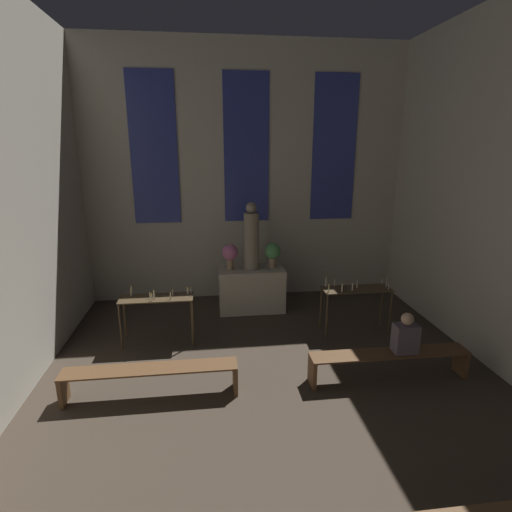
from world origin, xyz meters
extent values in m
cube|color=#B2AD9E|center=(0.00, 11.12, 2.88)|extent=(7.45, 0.12, 5.76)
cube|color=navy|center=(-2.02, 11.04, 3.45)|extent=(1.01, 0.03, 3.22)
cube|color=navy|center=(0.00, 11.04, 3.45)|extent=(1.01, 0.03, 3.22)
cube|color=navy|center=(2.02, 11.04, 3.45)|extent=(1.01, 0.03, 3.22)
cube|color=#BCB29E|center=(0.00, 10.12, 0.48)|extent=(1.42, 0.69, 0.95)
cylinder|color=gray|center=(0.00, 10.12, 1.56)|extent=(0.32, 0.32, 1.22)
sphere|color=gray|center=(0.00, 10.12, 2.29)|extent=(0.23, 0.23, 0.23)
cylinder|color=#937A5B|center=(-0.46, 10.12, 1.08)|extent=(0.15, 0.15, 0.26)
sphere|color=#C66B9E|center=(-0.46, 10.12, 1.33)|extent=(0.35, 0.35, 0.35)
cylinder|color=#937A5B|center=(0.46, 10.12, 1.08)|extent=(0.15, 0.15, 0.26)
sphere|color=#4C9351|center=(0.46, 10.12, 1.33)|extent=(0.35, 0.35, 0.35)
cube|color=#473823|center=(-1.88, 8.80, 0.88)|extent=(1.31, 0.46, 0.02)
cylinder|color=#473823|center=(-2.51, 8.60, 0.43)|extent=(0.04, 0.04, 0.87)
cylinder|color=#473823|center=(-1.25, 8.60, 0.43)|extent=(0.04, 0.04, 0.87)
cylinder|color=#473823|center=(-2.51, 9.00, 0.43)|extent=(0.04, 0.04, 0.87)
cylinder|color=#473823|center=(-1.25, 9.00, 0.43)|extent=(0.04, 0.04, 0.87)
cylinder|color=silver|center=(-1.26, 8.93, 0.94)|extent=(0.02, 0.02, 0.10)
sphere|color=#F9CC4C|center=(-1.26, 8.93, 1.00)|extent=(0.02, 0.02, 0.02)
cylinder|color=silver|center=(-1.90, 8.70, 0.96)|extent=(0.02, 0.02, 0.15)
sphere|color=#F9CC4C|center=(-1.90, 8.70, 1.05)|extent=(0.02, 0.02, 0.02)
cylinder|color=silver|center=(-1.93, 8.62, 0.95)|extent=(0.02, 0.02, 0.12)
sphere|color=#F9CC4C|center=(-1.93, 8.62, 1.02)|extent=(0.02, 0.02, 0.02)
cylinder|color=silver|center=(-2.33, 8.95, 0.97)|extent=(0.02, 0.02, 0.17)
sphere|color=#F9CC4C|center=(-2.33, 8.95, 1.07)|extent=(0.02, 0.02, 0.02)
cylinder|color=silver|center=(-1.61, 8.65, 0.94)|extent=(0.02, 0.02, 0.11)
sphere|color=#F9CC4C|center=(-1.61, 8.65, 1.01)|extent=(0.02, 0.02, 0.02)
cylinder|color=silver|center=(-2.34, 8.93, 0.95)|extent=(0.02, 0.02, 0.12)
sphere|color=#F9CC4C|center=(-2.34, 8.93, 1.02)|extent=(0.02, 0.02, 0.02)
cylinder|color=silver|center=(-1.98, 8.75, 0.94)|extent=(0.02, 0.02, 0.10)
sphere|color=#F9CC4C|center=(-1.98, 8.75, 0.99)|extent=(0.02, 0.02, 0.02)
cylinder|color=silver|center=(-1.59, 8.88, 0.93)|extent=(0.02, 0.02, 0.09)
sphere|color=#F9CC4C|center=(-1.59, 8.88, 0.99)|extent=(0.02, 0.02, 0.02)
cylinder|color=silver|center=(-1.33, 8.92, 0.94)|extent=(0.02, 0.02, 0.10)
sphere|color=#F9CC4C|center=(-1.33, 8.92, 1.00)|extent=(0.02, 0.02, 0.02)
cylinder|color=silver|center=(-1.31, 8.91, 0.93)|extent=(0.02, 0.02, 0.09)
sphere|color=#F9CC4C|center=(-1.31, 8.91, 0.99)|extent=(0.02, 0.02, 0.02)
cube|color=#473823|center=(1.88, 8.80, 0.88)|extent=(1.31, 0.46, 0.02)
cylinder|color=#473823|center=(1.25, 8.60, 0.43)|extent=(0.04, 0.04, 0.87)
cylinder|color=#473823|center=(2.51, 8.60, 0.43)|extent=(0.04, 0.04, 0.87)
cylinder|color=#473823|center=(1.25, 9.00, 0.43)|extent=(0.04, 0.04, 0.87)
cylinder|color=#473823|center=(2.51, 9.00, 0.43)|extent=(0.04, 0.04, 0.87)
cylinder|color=silver|center=(2.48, 8.81, 0.97)|extent=(0.02, 0.02, 0.17)
sphere|color=#F9CC4C|center=(2.48, 8.81, 1.07)|extent=(0.02, 0.02, 0.02)
cylinder|color=silver|center=(1.54, 8.66, 0.96)|extent=(0.02, 0.02, 0.15)
sphere|color=#F9CC4C|center=(1.54, 8.66, 1.05)|extent=(0.02, 0.02, 0.02)
cylinder|color=silver|center=(1.50, 8.98, 0.95)|extent=(0.02, 0.02, 0.12)
sphere|color=#F9CC4C|center=(1.50, 8.98, 1.02)|extent=(0.02, 0.02, 0.02)
cylinder|color=silver|center=(1.33, 8.97, 0.97)|extent=(0.02, 0.02, 0.17)
sphere|color=#F9CC4C|center=(1.33, 8.97, 1.07)|extent=(0.02, 0.02, 0.02)
cylinder|color=silver|center=(1.28, 8.67, 0.96)|extent=(0.02, 0.02, 0.14)
sphere|color=#F9CC4C|center=(1.28, 8.67, 1.03)|extent=(0.02, 0.02, 0.02)
cylinder|color=silver|center=(2.46, 8.67, 0.94)|extent=(0.02, 0.02, 0.11)
sphere|color=#F9CC4C|center=(2.46, 8.67, 1.01)|extent=(0.02, 0.02, 0.02)
cylinder|color=silver|center=(2.47, 8.99, 0.94)|extent=(0.02, 0.02, 0.10)
sphere|color=#F9CC4C|center=(2.47, 8.99, 1.00)|extent=(0.02, 0.02, 0.02)
cylinder|color=silver|center=(1.27, 8.64, 0.93)|extent=(0.02, 0.02, 0.09)
sphere|color=#F9CC4C|center=(1.27, 8.64, 0.99)|extent=(0.02, 0.02, 0.02)
cylinder|color=silver|center=(1.90, 8.84, 0.97)|extent=(0.02, 0.02, 0.17)
sphere|color=#F9CC4C|center=(1.90, 8.84, 1.07)|extent=(0.02, 0.02, 0.02)
cylinder|color=silver|center=(1.76, 8.71, 0.96)|extent=(0.02, 0.02, 0.15)
sphere|color=#F9CC4C|center=(1.76, 8.71, 1.04)|extent=(0.02, 0.02, 0.02)
cube|color=brown|center=(-1.80, 7.11, 0.45)|extent=(2.49, 0.36, 0.03)
cube|color=brown|center=(-3.01, 7.11, 0.22)|extent=(0.06, 0.32, 0.44)
cube|color=brown|center=(-0.59, 7.11, 0.22)|extent=(0.06, 0.32, 0.44)
cube|color=brown|center=(1.80, 7.11, 0.45)|extent=(2.49, 0.36, 0.03)
cube|color=brown|center=(0.59, 7.11, 0.22)|extent=(0.06, 0.32, 0.44)
cube|color=brown|center=(3.01, 7.11, 0.22)|extent=(0.06, 0.32, 0.44)
cube|color=#564C56|center=(2.03, 7.11, 0.69)|extent=(0.36, 0.24, 0.45)
sphere|color=tan|center=(2.03, 7.11, 1.01)|extent=(0.19, 0.19, 0.19)
camera|label=1|loc=(-0.93, 1.90, 3.53)|focal=28.00mm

